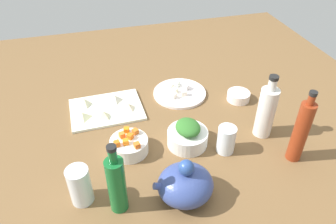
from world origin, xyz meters
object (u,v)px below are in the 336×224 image
Objects in this scene: bowl_small_side at (238,96)px; bottle_0 at (301,131)px; bowl_greens at (187,138)px; drinking_glass_1 at (226,140)px; bottle_1 at (117,184)px; plate_tofu at (180,93)px; teapot at (185,184)px; bottle_2 at (266,111)px; cutting_board at (107,109)px; drinking_glass_0 at (80,186)px; bowl_carrots at (129,146)px.

bottle_0 reaches higher than bowl_small_side.
drinking_glass_1 reaches higher than bowl_greens.
bowl_greens is 36.95cm from bottle_0.
bottle_1 reaches higher than bowl_greens.
bottle_1 is 2.40× the size of drinking_glass_1.
bowl_greens reaches higher than plate_tofu.
teapot reaches higher than bowl_greens.
bottle_2 is 18.04cm from drinking_glass_1.
bowl_small_side is (-22.54, 10.22, 1.22)cm from plate_tofu.
teapot is 24.53cm from drinking_glass_1.
plate_tofu is at bearing -101.96° from bowl_greens.
bowl_small_side is 0.95× the size of drinking_glass_1.
bottle_2 is at bearing 151.65° from cutting_board.
bottle_1 is at bearing 36.54° from bowl_greens.
bowl_small_side reaches higher than plate_tofu.
cutting_board is 37.09cm from bowl_greens.
teapot is at bearing 37.96° from drinking_glass_1.
drinking_glass_1 is at bearing -23.80° from bottle_0.
drinking_glass_0 is (36.98, 14.67, 3.41)cm from bowl_greens.
bottle_0 is at bearing 143.36° from cutting_board.
bottle_2 is at bearing 176.56° from bowl_greens.
bowl_small_side is 69.25cm from bottle_1.
bottle_1 is at bearing 72.94° from bowl_carrots.
bowl_small_side is 0.76× the size of drinking_glass_0.
drinking_glass_0 is at bearing -13.38° from teapot.
bowl_carrots is 1.38× the size of bowl_small_side.
bowl_small_side reaches higher than cutting_board.
plate_tofu is 39.86cm from bottle_2.
bottle_1 is (55.89, 40.08, 8.10)cm from bowl_small_side.
bowl_carrots is at bearing 46.99° from plate_tofu.
bowl_greens is at bearing -109.82° from teapot.
bowl_carrots is 1.30× the size of drinking_glass_1.
bowl_greens is 23.14cm from teapot.
bowl_carrots is at bearing -4.05° from bottle_2.
bowl_greens is at bearing 78.04° from plate_tofu.
drinking_glass_0 is at bearing 9.52° from drinking_glass_1.
bottle_0 is (-40.07, -5.94, 6.03)cm from teapot.
cutting_board is 1.59× the size of teapot.
bowl_greens is 39.93cm from drinking_glass_0.
bowl_greens is 0.59× the size of bottle_1.
bottle_2 reaches higher than bowl_greens.
bottle_2 is at bearing -161.65° from bottle_1.
bowl_carrots is 52.56cm from bowl_small_side.
teapot is at bearing 118.12° from bowl_carrots.
bowl_small_side is (-28.97, -20.13, -0.99)cm from bowl_greens.
bottle_2 is (-35.91, -19.92, 4.59)cm from teapot.
bottle_0 reaches higher than bottle_1.
drinking_glass_1 reaches higher than bowl_carrots.
bowl_small_side is 0.39× the size of bottle_2.
drinking_glass_0 reaches higher than drinking_glass_1.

